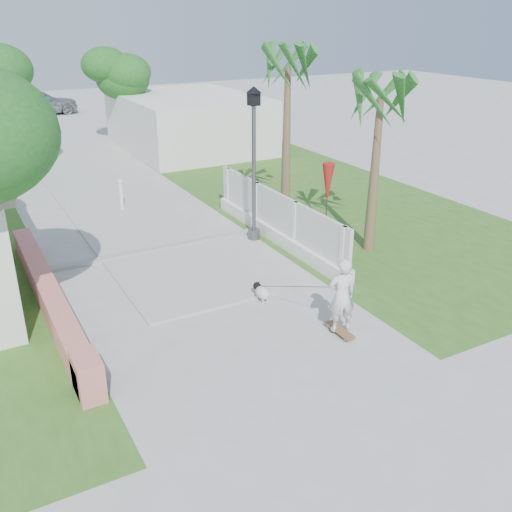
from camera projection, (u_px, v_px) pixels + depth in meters
ground at (258, 351)px, 11.45m from camera, size 90.00×90.00×0.00m
path_strip at (58, 153)px, 27.56m from camera, size 3.20×36.00×0.06m
curb at (157, 249)px, 16.27m from camera, size 6.50×0.25×0.10m
grass_right at (319, 197)px, 20.99m from camera, size 8.00×20.00×0.01m
pink_wall at (52, 302)px, 12.73m from camera, size 0.45×8.20×0.80m
lattice_fence at (277, 224)px, 16.77m from camera, size 0.35×7.00×1.50m
building_right at (188, 122)px, 28.10m from camera, size 6.00×8.00×2.60m
street_lamp at (254, 159)px, 16.21m from camera, size 0.44×0.44×4.44m
bollard at (121, 194)px, 19.37m from camera, size 0.14×0.14×1.09m
patio_umbrella at (328, 184)px, 16.54m from camera, size 0.36×0.36×2.30m
tree_path_right at (117, 75)px, 27.61m from camera, size 3.00×3.00×4.79m
palm_far at (288, 78)px, 16.96m from camera, size 1.80×1.80×5.30m
palm_near at (380, 109)px, 14.86m from camera, size 1.80×1.80×4.70m
skateboarder at (306, 289)px, 12.29m from camera, size 1.04×2.74×1.72m
dog at (261, 292)px, 13.39m from camera, size 0.33×0.63×0.43m
parked_car at (39, 102)px, 37.51m from camera, size 4.97×2.30×1.65m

